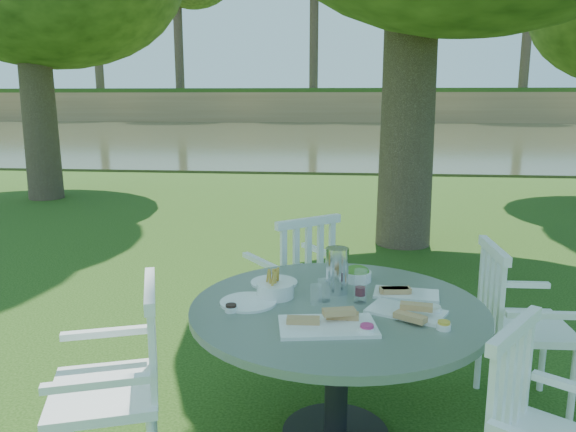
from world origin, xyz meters
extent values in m
plane|color=#17370B|center=(0.00, 0.00, 0.00)|extent=(140.00, 140.00, 0.00)
cylinder|color=black|center=(0.42, -1.42, 0.37)|extent=(0.12, 0.12, 0.66)
cylinder|color=#5E6D5B|center=(0.42, -1.42, 0.72)|extent=(1.48, 1.48, 0.04)
cylinder|color=white|center=(1.67, -1.21, 0.24)|extent=(0.04, 0.04, 0.48)
cylinder|color=white|center=(1.66, -0.79, 0.24)|extent=(0.04, 0.04, 0.48)
cylinder|color=white|center=(1.29, -1.22, 0.24)|extent=(0.04, 0.04, 0.48)
cylinder|color=white|center=(1.28, -0.80, 0.24)|extent=(0.04, 0.04, 0.48)
cube|color=white|center=(1.48, -1.01, 0.50)|extent=(0.46, 0.50, 0.04)
cube|color=white|center=(1.27, -1.01, 0.72)|extent=(0.06, 0.49, 0.49)
cylinder|color=white|center=(0.12, -0.05, 0.24)|extent=(0.04, 0.04, 0.49)
cylinder|color=white|center=(-0.21, -0.32, 0.24)|extent=(0.04, 0.04, 0.49)
cylinder|color=white|center=(0.37, -0.36, 0.24)|extent=(0.04, 0.04, 0.49)
cylinder|color=white|center=(0.03, -0.63, 0.24)|extent=(0.04, 0.04, 0.49)
cube|color=white|center=(0.08, -0.34, 0.51)|extent=(0.67, 0.67, 0.04)
cube|color=white|center=(0.21, -0.51, 0.74)|extent=(0.42, 0.34, 0.50)
cylinder|color=white|center=(-0.83, -1.82, 0.24)|extent=(0.04, 0.04, 0.48)
cylinder|color=white|center=(-0.47, -1.69, 0.24)|extent=(0.04, 0.04, 0.48)
cube|color=white|center=(-0.58, -1.95, 0.50)|extent=(0.59, 0.61, 0.04)
cube|color=white|center=(-0.37, -1.88, 0.73)|extent=(0.20, 0.48, 0.49)
cube|color=white|center=(1.08, -2.07, 0.70)|extent=(0.30, 0.41, 0.47)
cube|color=white|center=(0.38, -1.71, 0.75)|extent=(0.47, 0.33, 0.02)
cube|color=white|center=(0.75, -1.49, 0.75)|extent=(0.41, 0.34, 0.01)
cube|color=white|center=(0.78, -1.24, 0.75)|extent=(0.36, 0.23, 0.01)
cylinder|color=white|center=(-0.03, -1.44, 0.75)|extent=(0.29, 0.29, 0.01)
cylinder|color=white|center=(0.06, -1.12, 0.75)|extent=(0.26, 0.26, 0.01)
cylinder|color=white|center=(0.10, -1.33, 0.78)|extent=(0.19, 0.19, 0.08)
cylinder|color=white|center=(0.52, -1.02, 0.77)|extent=(0.17, 0.17, 0.06)
cylinder|color=silver|center=(0.41, -1.23, 0.86)|extent=(0.12, 0.12, 0.24)
cylinder|color=white|center=(0.53, -1.37, 0.83)|extent=(0.06, 0.06, 0.18)
cylinder|color=white|center=(0.35, -1.37, 0.80)|extent=(0.07, 0.07, 0.11)
cylinder|color=white|center=(0.31, -1.41, 0.79)|extent=(0.06, 0.06, 0.10)
cylinder|color=white|center=(0.56, -1.75, 0.76)|extent=(0.07, 0.07, 0.03)
cylinder|color=white|center=(0.90, -1.67, 0.75)|extent=(0.06, 0.06, 0.03)
cylinder|color=white|center=(0.88, -1.49, 0.76)|extent=(0.07, 0.07, 0.03)
cylinder|color=white|center=(-0.09, -1.56, 0.75)|extent=(0.06, 0.06, 0.03)
cube|color=#333620|center=(0.00, 23.00, 0.00)|extent=(100.00, 28.00, 0.12)
cube|color=#9A7347|center=(0.00, 38.50, 1.10)|extent=(100.00, 3.00, 2.20)
cube|color=#17370B|center=(0.00, 46.00, 2.35)|extent=(100.00, 18.00, 0.30)
cylinder|color=black|center=(-22.00, 40.50, 8.70)|extent=(0.70, 0.70, 13.00)
cylinder|color=black|center=(-13.00, 40.50, 8.70)|extent=(0.70, 0.70, 13.00)
cylinder|color=black|center=(-4.00, 40.50, 8.70)|extent=(0.70, 0.70, 13.00)
cylinder|color=black|center=(5.00, 40.50, 8.70)|extent=(0.70, 0.70, 13.00)
cylinder|color=black|center=(14.00, 40.50, 8.70)|extent=(0.70, 0.70, 13.00)
camera|label=1|loc=(0.45, -4.09, 1.75)|focal=35.00mm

